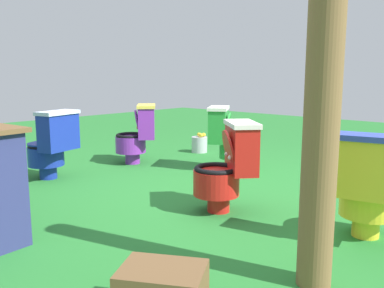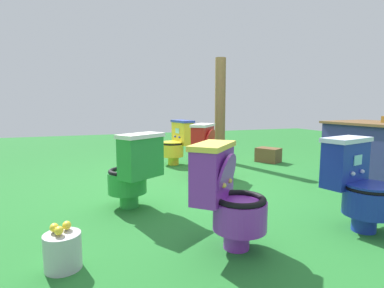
% 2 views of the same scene
% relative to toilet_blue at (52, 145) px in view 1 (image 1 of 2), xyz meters
% --- Properties ---
extents(ground, '(14.00, 14.00, 0.00)m').
position_rel_toilet_blue_xyz_m(ground, '(-1.56, -0.70, -0.37)').
color(ground, '#26752D').
extents(toilet_blue, '(0.58, 0.51, 0.73)m').
position_rel_toilet_blue_xyz_m(toilet_blue, '(0.00, 0.00, 0.00)').
color(toilet_blue, '#192D9E').
rests_on(toilet_blue, ground).
extents(toilet_purple, '(0.63, 0.63, 0.73)m').
position_rel_toilet_blue_xyz_m(toilet_purple, '(-0.06, -1.12, 0.00)').
color(toilet_purple, purple).
rests_on(toilet_purple, ground).
extents(toilet_green, '(0.63, 0.60, 0.73)m').
position_rel_toilet_blue_xyz_m(toilet_green, '(-1.08, -1.60, 0.00)').
color(toilet_green, green).
rests_on(toilet_green, ground).
extents(toilet_red, '(0.63, 0.63, 0.73)m').
position_rel_toilet_blue_xyz_m(toilet_red, '(-1.99, -0.42, 0.00)').
color(toilet_red, red).
rests_on(toilet_red, ground).
extents(toilet_yellow, '(0.50, 0.57, 0.73)m').
position_rel_toilet_blue_xyz_m(toilet_yellow, '(-3.02, -0.57, 0.00)').
color(toilet_yellow, yellow).
rests_on(toilet_yellow, ground).
extents(wooden_post, '(0.18, 0.18, 1.77)m').
position_rel_toilet_blue_xyz_m(wooden_post, '(-3.05, 0.22, 0.51)').
color(wooden_post, brown).
rests_on(wooden_post, ground).
extents(lemon_bucket, '(0.22, 0.22, 0.28)m').
position_rel_toilet_blue_xyz_m(lemon_bucket, '(-0.13, -2.18, -0.25)').
color(lemon_bucket, '#B7B7BF').
rests_on(lemon_bucket, ground).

